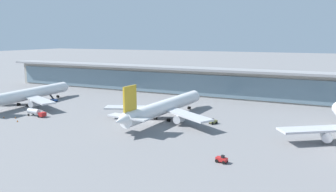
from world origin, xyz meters
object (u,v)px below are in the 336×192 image
Objects in this scene: service_truck_near_nose_red at (36,112)px; airliner_left_stand at (25,95)px; safety_cone_delta at (4,117)px; service_truck_under_wing_olive at (213,122)px; service_truck_by_tail_blue at (54,100)px; service_truck_on_taxiway_red at (222,159)px; airliner_centre_stand at (164,107)px; safety_cone_charlie at (16,118)px; safety_cone_alpha at (18,121)px.

airliner_left_stand is at bearing 146.52° from service_truck_near_nose_red.
service_truck_under_wing_olive is at bearing 18.27° from safety_cone_delta.
service_truck_on_taxiway_red is at bearing -24.01° from service_truck_by_tail_blue.
safety_cone_charlie is (-53.63, -22.19, -4.69)m from airliner_centre_stand.
safety_cone_charlie is (-5.12, 3.49, 0.00)m from safety_cone_alpha.
safety_cone_delta is at bearing -79.00° from service_truck_by_tail_blue.
airliner_centre_stand is 58.23m from safety_cone_charlie.
airliner_left_stand is 85.31× the size of safety_cone_alpha.
service_truck_under_wing_olive is (68.01, 18.28, -0.83)m from service_truck_near_nose_red.
service_truck_on_taxiway_red is 80.52m from safety_cone_alpha.
service_truck_under_wing_olive is at bearing 3.12° from airliner_left_stand.
airliner_left_stand is 23.94m from safety_cone_delta.
airliner_centre_stand is at bearing 133.90° from service_truck_on_taxiway_red.
service_truck_near_nose_red is at bearing -58.99° from service_truck_by_tail_blue.
airliner_centre_stand is at bearing -8.87° from service_truck_by_tail_blue.
safety_cone_alpha is (20.96, -22.86, -4.69)m from airliner_left_stand.
service_truck_near_nose_red is 11.91m from safety_cone_delta.
service_truck_near_nose_red reaches higher than safety_cone_delta.
airliner_centre_stand is at bearing 21.94° from safety_cone_delta.
service_truck_by_tail_blue is at bearing 109.36° from safety_cone_charlie.
safety_cone_charlie is at bearing -70.64° from service_truck_by_tail_blue.
service_truck_near_nose_red is 7.57m from safety_cone_charlie.
service_truck_near_nose_red is 70.43m from service_truck_under_wing_olive.
safety_cone_alpha is (-80.19, 7.25, -0.56)m from service_truck_on_taxiway_red.
airliner_left_stand is 31.37m from safety_cone_alpha.
service_truck_by_tail_blue is at bearing 70.95° from airliner_left_stand.
service_truck_by_tail_blue is 2.14× the size of service_truck_on_taxiway_red.
service_truck_by_tail_blue reaches higher than service_truck_under_wing_olive.
safety_cone_alpha is at bearing -157.68° from service_truck_under_wing_olive.
airliner_left_stand is 69.52m from airliner_centre_stand.
service_truck_under_wing_olive is 84.29m from service_truck_by_tail_blue.
service_truck_under_wing_olive reaches higher than safety_cone_charlie.
service_truck_under_wing_olive is 76.47m from safety_cone_charlie.
airliner_centre_stand is at bearing 2.33° from airliner_left_stand.
service_truck_on_taxiway_red reaches higher than safety_cone_alpha.
service_truck_near_nose_red reaches higher than service_truck_by_tail_blue.
safety_cone_charlie is at bearing -127.48° from service_truck_near_nose_red.
service_truck_under_wing_olive is at bearing 6.03° from airliner_centre_stand.
service_truck_near_nose_red reaches higher than service_truck_on_taxiway_red.
service_truck_under_wing_olive reaches higher than safety_cone_delta.
service_truck_by_tail_blue is at bearing 155.99° from service_truck_on_taxiway_red.
airliner_left_stand is at bearing -109.05° from service_truck_by_tail_blue.
safety_cone_charlie is 5.00m from safety_cone_delta.
safety_cone_delta is at bearing -161.73° from service_truck_under_wing_olive.
service_truck_by_tail_blue is 34.32m from safety_cone_delta.
airliner_left_stand is 25.46m from safety_cone_charlie.
airliner_centre_stand is at bearing 27.90° from safety_cone_alpha.
airliner_centre_stand is 18.89× the size of service_truck_on_taxiway_red.
airliner_left_stand reaches higher than safety_cone_charlie.
service_truck_on_taxiway_red is 90.62m from safety_cone_delta.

